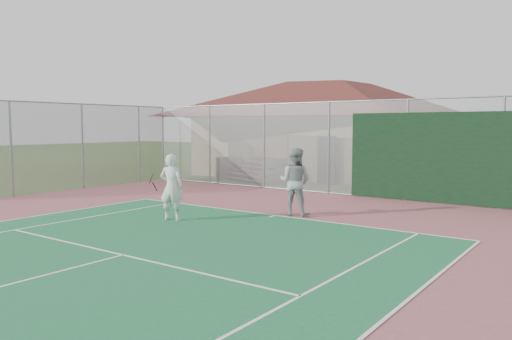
% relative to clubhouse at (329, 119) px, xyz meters
% --- Properties ---
extents(back_fence, '(20.08, 0.11, 3.53)m').
position_rel_clubhouse_xyz_m(back_fence, '(6.80, -7.08, -1.29)').
color(back_fence, gray).
rests_on(back_fence, ground).
extents(side_fence_left, '(0.08, 9.00, 3.50)m').
position_rel_clubhouse_xyz_m(side_fence_left, '(-5.31, -11.56, -1.21)').
color(side_fence_left, gray).
rests_on(side_fence_left, ground).
extents(clubhouse, '(14.37, 10.37, 5.83)m').
position_rel_clubhouse_xyz_m(clubhouse, '(0.00, 0.00, 0.00)').
color(clubhouse, tan).
rests_on(clubhouse, ground).
extents(bleachers, '(3.42, 2.55, 1.09)m').
position_rel_clubhouse_xyz_m(bleachers, '(-1.35, -5.03, -2.38)').
color(bleachers, '#A12F25').
rests_on(bleachers, ground).
extents(player_white_front, '(1.06, 0.84, 1.82)m').
position_rel_clubhouse_xyz_m(player_white_front, '(2.77, -14.44, -2.05)').
color(player_white_front, white).
rests_on(player_white_front, ground).
extents(player_grey_back, '(1.07, 0.91, 1.95)m').
position_rel_clubhouse_xyz_m(player_grey_back, '(5.10, -11.80, -1.98)').
color(player_grey_back, '#9C9EA0').
rests_on(player_grey_back, ground).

